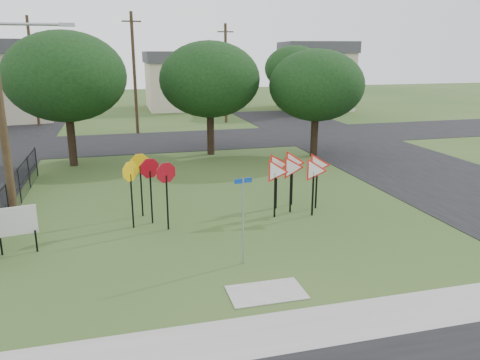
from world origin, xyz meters
name	(u,v)px	position (x,y,z in m)	size (l,w,h in m)	color
ground	(243,256)	(0.00, 0.00, 0.00)	(140.00, 140.00, 0.00)	#2C471A
sidewalk	(291,330)	(0.00, -4.20, 0.01)	(30.00, 1.60, 0.02)	gray
street_right	(399,162)	(12.00, 10.00, 0.01)	(8.00, 50.00, 0.02)	black
street_far	(169,141)	(0.00, 20.00, 0.01)	(60.00, 8.00, 0.02)	black
curb_pad	(266,292)	(0.00, -2.40, 0.01)	(2.00, 1.20, 0.02)	gray
street_name_sign	(243,215)	(-0.13, -0.54, 1.54)	(0.54, 0.11, 2.65)	#94979C
stop_sign_cluster	(147,176)	(-2.61, 3.60, 1.83)	(1.84, 1.90, 2.47)	black
yield_sign_cluster	(294,169)	(3.07, 3.62, 1.71)	(2.90, 2.00, 2.32)	black
info_board	(16,223)	(-6.74, 1.98, 1.02)	(1.21, 0.26, 1.53)	black
far_pole_a	(134,73)	(-2.00, 24.00, 4.60)	(1.40, 0.24, 9.00)	#3F301D
far_pole_b	(226,73)	(6.00, 28.00, 4.35)	(1.40, 0.24, 8.50)	#3F301D
far_pole_c	(33,71)	(-10.00, 30.00, 4.60)	(1.40, 0.24, 9.00)	#3F301D
fence_run	(14,193)	(-7.60, 6.25, 0.78)	(0.05, 11.55, 1.50)	black
house_mid	(184,80)	(4.00, 40.00, 3.15)	(8.40, 8.40, 6.20)	beige
house_right	(315,75)	(18.00, 36.00, 3.65)	(8.30, 8.30, 7.20)	beige
tree_near_left	(65,77)	(-6.00, 14.00, 4.86)	(6.40, 6.40, 7.27)	black
tree_near_mid	(210,80)	(2.00, 15.00, 4.54)	(6.00, 6.00, 6.80)	black
tree_near_right	(316,85)	(8.00, 13.00, 4.22)	(5.60, 5.60, 6.33)	black
tree_far_right	(295,68)	(14.00, 32.00, 4.54)	(6.00, 6.00, 6.80)	black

